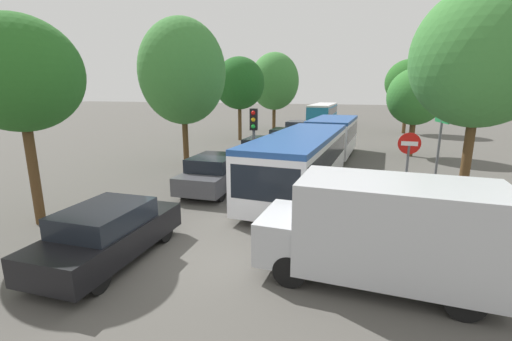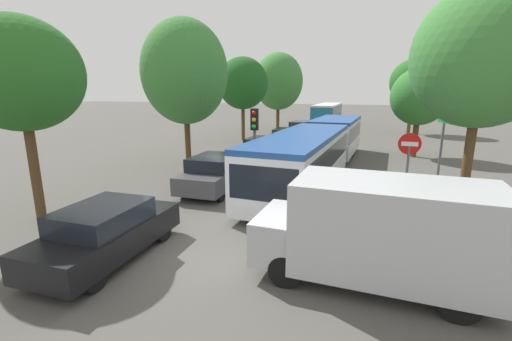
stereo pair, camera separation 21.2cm
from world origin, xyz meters
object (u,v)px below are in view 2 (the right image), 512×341
(queued_car_white, at_px, (300,129))
(tree_left_distant, at_px, (278,83))
(direction_sign_post, at_px, (443,129))
(tree_right_near, at_px, (483,57))
(articulated_bus, at_px, (319,146))
(traffic_light, at_px, (254,130))
(queued_car_green, at_px, (286,138))
(tree_right_far, at_px, (413,82))
(queued_car_black, at_px, (106,232))
(tree_left_far, at_px, (243,83))
(tree_left_near, at_px, (20,75))
(tree_right_mid, at_px, (419,97))
(white_van, at_px, (381,230))
(tree_left_mid, at_px, (184,75))
(no_entry_sign, at_px, (408,162))
(city_bus_rear, at_px, (328,112))
(queued_car_graphite, at_px, (216,173))
(queued_car_silver, at_px, (263,150))

(queued_car_white, relative_size, tree_left_distant, 0.55)
(direction_sign_post, height_order, tree_right_near, tree_right_near)
(articulated_bus, bearing_deg, traffic_light, -29.27)
(queued_car_green, distance_m, tree_right_far, 16.00)
(queued_car_black, distance_m, queued_car_green, 17.89)
(queued_car_white, bearing_deg, tree_left_far, 122.53)
(tree_left_distant, bearing_deg, queued_car_white, -54.33)
(tree_left_near, distance_m, tree_right_mid, 20.36)
(tree_right_near, bearing_deg, tree_right_far, 89.86)
(tree_left_distant, bearing_deg, tree_left_near, -89.89)
(white_van, bearing_deg, articulated_bus, -72.32)
(direction_sign_post, relative_size, tree_left_far, 0.53)
(white_van, height_order, tree_left_near, tree_left_near)
(queued_car_black, relative_size, queued_car_white, 0.95)
(white_van, relative_size, direction_sign_post, 1.40)
(tree_right_mid, bearing_deg, tree_left_mid, -150.12)
(queued_car_green, distance_m, tree_left_near, 17.48)
(queued_car_white, height_order, tree_right_far, tree_right_far)
(queued_car_green, bearing_deg, no_entry_sign, -151.65)
(articulated_bus, relative_size, tree_right_near, 2.26)
(tree_left_distant, relative_size, tree_right_mid, 1.43)
(tree_left_distant, relative_size, tree_right_far, 1.13)
(articulated_bus, relative_size, tree_right_far, 2.33)
(queued_car_white, bearing_deg, direction_sign_post, -149.31)
(tree_left_far, bearing_deg, queued_car_black, -77.47)
(direction_sign_post, xyz_separation_m, tree_left_distant, (-12.62, 18.94, 2.33))
(city_bus_rear, height_order, white_van, city_bus_rear)
(tree_left_near, xyz_separation_m, tree_right_near, (12.77, 4.82, 0.52))
(white_van, bearing_deg, tree_left_mid, -41.28)
(queued_car_graphite, bearing_deg, city_bus_rear, -2.34)
(queued_car_black, height_order, tree_left_mid, tree_left_mid)
(traffic_light, height_order, tree_right_near, tree_right_near)
(queued_car_black, distance_m, no_entry_sign, 9.21)
(tree_left_mid, bearing_deg, tree_right_mid, 29.88)
(white_van, xyz_separation_m, tree_left_far, (-11.02, 19.73, 3.45))
(tree_left_mid, bearing_deg, direction_sign_post, -2.77)
(tree_left_far, bearing_deg, tree_left_mid, -85.84)
(articulated_bus, xyz_separation_m, city_bus_rear, (-3.55, 27.95, 0.01))
(no_entry_sign, bearing_deg, white_van, -9.51)
(queued_car_white, height_order, tree_left_mid, tree_left_mid)
(tree_right_mid, bearing_deg, traffic_light, -125.38)
(queued_car_green, relative_size, tree_left_mid, 0.53)
(queued_car_green, xyz_separation_m, queued_car_white, (-0.26, 5.91, 0.02))
(tree_left_distant, bearing_deg, tree_right_mid, -42.44)
(white_van, distance_m, tree_right_far, 29.65)
(queued_car_black, bearing_deg, tree_left_near, 69.46)
(no_entry_sign, bearing_deg, tree_left_far, -142.11)
(tree_right_near, bearing_deg, tree_left_far, 132.61)
(queued_car_black, distance_m, queued_car_silver, 12.44)
(tree_left_far, bearing_deg, traffic_light, -66.38)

